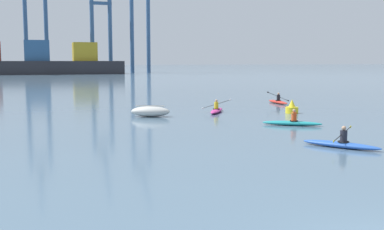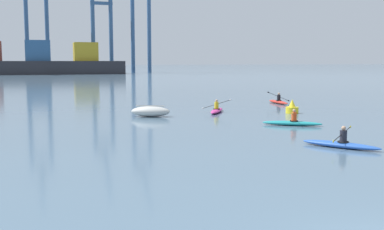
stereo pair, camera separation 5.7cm
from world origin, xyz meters
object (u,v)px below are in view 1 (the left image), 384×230
Objects in this scene: channel_buoy at (292,108)px; gantry_crane_east at (140,8)px; gantry_crane_west_mid at (35,6)px; gantry_crane_east_mid at (101,15)px; kayak_blue at (341,144)px; capsized_dinghy at (150,111)px; kayak_red at (278,101)px; container_barge at (37,63)px; kayak_magenta at (216,110)px; kayak_teal at (292,122)px.

gantry_crane_east is at bearing 84.12° from channel_buoy.
gantry_crane_west_mid is 31.08m from gantry_crane_east.
gantry_crane_east_mid reaches higher than kayak_blue.
kayak_blue is at bearing -67.99° from capsized_dinghy.
kayak_red is at bearing -79.28° from gantry_crane_west_mid.
gantry_crane_east is 128.22m from kayak_blue.
gantry_crane_east_mid is 11.58× the size of kayak_blue.
kayak_magenta is at bearing -82.48° from container_barge.
gantry_crane_east_mid is 11.13× the size of kayak_magenta.
capsized_dinghy is 10.05m from channel_buoy.
gantry_crane_west_mid is 12.37× the size of kayak_teal.
container_barge is 103.40m from kayak_magenta.
gantry_crane_east_mid is at bearing 87.92° from kayak_blue.
gantry_crane_east_mid is at bearing 90.01° from channel_buoy.
kayak_teal is at bearing -97.09° from gantry_crane_east.
channel_buoy reaches higher than kayak_blue.
gantry_crane_east is 108.32m from kayak_red.
kayak_red is at bearing 33.75° from kayak_magenta.
gantry_crane_east_mid is 0.89× the size of gantry_crane_east.
gantry_crane_west_mid is 0.98× the size of gantry_crane_east.
container_barge is at bearing -163.75° from gantry_crane_east.
gantry_crane_west_mid is 120.31m from kayak_magenta.
gantry_crane_east_mid is at bearing 27.06° from container_barge.
container_barge is 111.22m from kayak_teal.
gantry_crane_east_mid reaches higher than kayak_teal.
container_barge is 14.28× the size of kayak_teal.
kayak_red is (21.36, -112.84, -19.56)m from gantry_crane_west_mid.
channel_buoy is 0.31× the size of kayak_teal.
container_barge reaches higher than kayak_magenta.
gantry_crane_west_mid reaches higher than kayak_blue.
kayak_blue is 0.91× the size of kayak_red.
capsized_dinghy is 0.91× the size of kayak_blue.
gantry_crane_west_mid is 1.10× the size of gantry_crane_east_mid.
kayak_magenta is at bearing 103.23° from kayak_teal.
gantry_crane_east reaches higher than kayak_magenta.
gantry_crane_west_mid is 11.58× the size of kayak_red.
gantry_crane_east_mid is 114.61m from capsized_dinghy.
gantry_crane_east reaches higher than container_barge.
gantry_crane_east_mid is 120.76m from kayak_teal.
kayak_red is (-9.00, -106.17, -19.50)m from gantry_crane_east.
channel_buoy is (0.01, -113.96, -16.71)m from gantry_crane_east_mid.
gantry_crane_east_mid is 108.17m from kayak_red.
kayak_red reaches higher than kayak_teal.
gantry_crane_east reaches higher than gantry_crane_west_mid.
gantry_crane_west_mid is 134.53m from kayak_blue.
gantry_crane_east is at bearing 85.16° from kayak_red.
gantry_crane_west_mid is (-0.24, 15.45, 16.59)m from container_barge.
kayak_red is (2.69, -106.80, -16.90)m from gantry_crane_east_mid.
gantry_crane_east reaches higher than kayak_blue.
kayak_magenta is at bearing 91.26° from kayak_blue.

